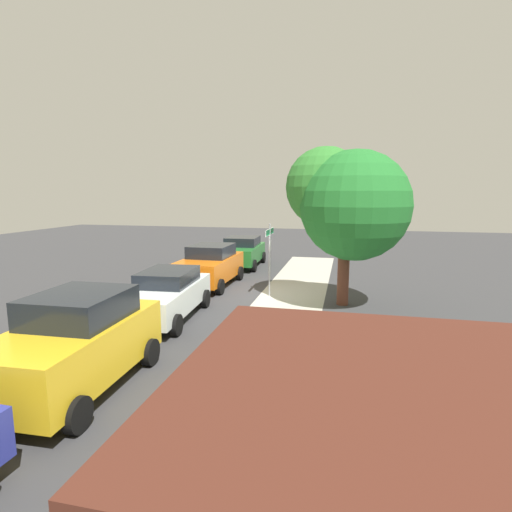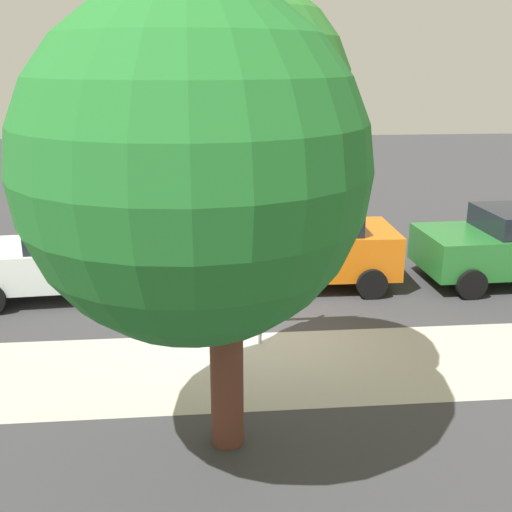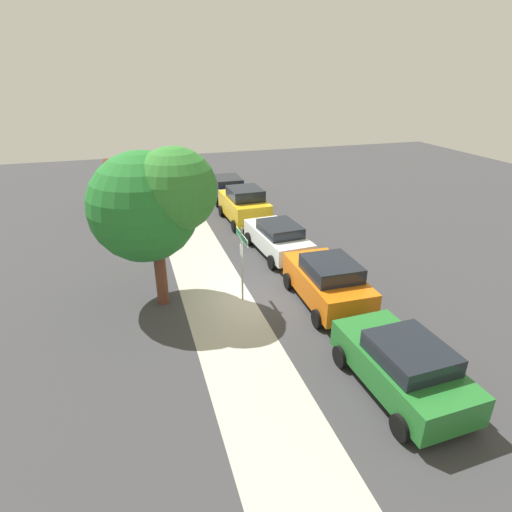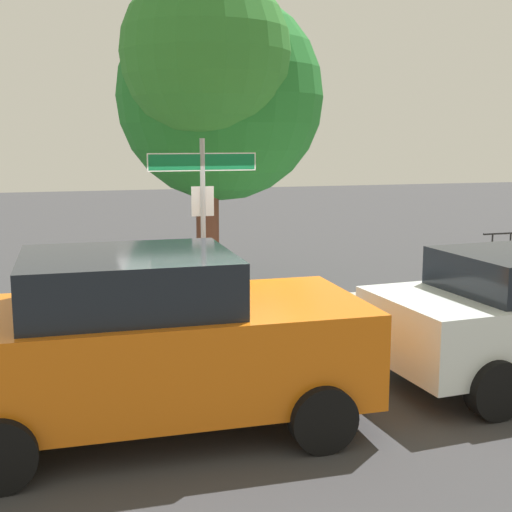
% 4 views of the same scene
% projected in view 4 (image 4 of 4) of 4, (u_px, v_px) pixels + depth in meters
% --- Properties ---
extents(ground_plane, '(60.00, 60.00, 0.00)m').
position_uv_depth(ground_plane, '(217.00, 346.00, 9.66)').
color(ground_plane, '#38383A').
extents(sidewalk_strip, '(24.00, 2.60, 0.00)m').
position_uv_depth(sidewalk_strip, '(316.00, 314.00, 11.45)').
color(sidewalk_strip, '#B2AD9F').
rests_on(sidewalk_strip, ground_plane).
extents(street_sign, '(1.54, 0.07, 2.88)m').
position_uv_depth(street_sign, '(203.00, 200.00, 9.68)').
color(street_sign, '#9EA0A5').
rests_on(street_sign, ground_plane).
extents(shade_tree, '(3.84, 4.39, 5.71)m').
position_uv_depth(shade_tree, '(220.00, 85.00, 12.46)').
color(shade_tree, brown).
rests_on(shade_tree, ground_plane).
extents(car_orange, '(4.20, 2.20, 1.79)m').
position_uv_depth(car_orange, '(151.00, 341.00, 6.80)').
color(car_orange, orange).
rests_on(car_orange, ground_plane).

